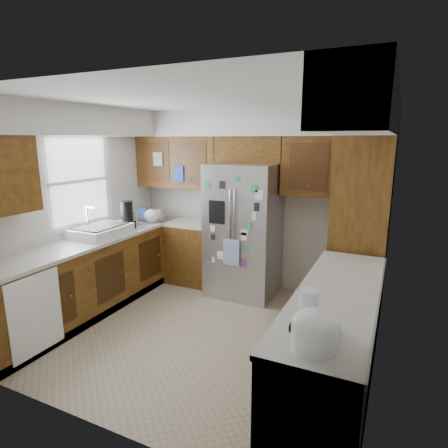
% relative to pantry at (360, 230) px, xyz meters
% --- Properties ---
extents(floor, '(3.60, 3.60, 0.00)m').
position_rel_pantry_xyz_m(floor, '(-1.50, -1.15, -1.07)').
color(floor, tan).
rests_on(floor, ground).
extents(room_shell, '(3.64, 3.24, 2.52)m').
position_rel_pantry_xyz_m(room_shell, '(-1.61, -0.79, 0.75)').
color(room_shell, silver).
rests_on(room_shell, ground).
extents(left_counter_run, '(1.36, 3.20, 0.92)m').
position_rel_pantry_xyz_m(left_counter_run, '(-2.86, -1.12, -0.65)').
color(left_counter_run, '#3F200C').
rests_on(left_counter_run, ground).
extents(right_counter_run, '(0.63, 2.25, 0.92)m').
position_rel_pantry_xyz_m(right_counter_run, '(0.00, -1.62, -0.65)').
color(right_counter_run, '#3F200C').
rests_on(right_counter_run, ground).
extents(pantry, '(0.60, 0.90, 2.15)m').
position_rel_pantry_xyz_m(pantry, '(0.00, 0.00, 0.00)').
color(pantry, '#3F200C').
rests_on(pantry, ground).
extents(fridge, '(0.90, 0.79, 1.80)m').
position_rel_pantry_xyz_m(fridge, '(-1.50, 0.05, -0.17)').
color(fridge, '#AFB0B5').
rests_on(fridge, ground).
extents(bridge_cabinet, '(0.96, 0.34, 0.35)m').
position_rel_pantry_xyz_m(bridge_cabinet, '(-1.50, 0.28, 0.90)').
color(bridge_cabinet, '#3F200C').
rests_on(bridge_cabinet, fridge).
extents(fridge_top_items, '(0.73, 0.29, 0.29)m').
position_rel_pantry_xyz_m(fridge_top_items, '(-1.43, 0.22, 1.20)').
color(fridge_top_items, '#254CA2').
rests_on(fridge_top_items, bridge_cabinet).
extents(sink_assembly, '(0.52, 0.70, 0.37)m').
position_rel_pantry_xyz_m(sink_assembly, '(-3.00, -1.05, -0.09)').
color(sink_assembly, white).
rests_on(sink_assembly, left_counter_run).
extents(left_counter_clutter, '(0.42, 0.87, 0.38)m').
position_rel_pantry_xyz_m(left_counter_clutter, '(-2.95, -0.34, -0.02)').
color(left_counter_clutter, black).
rests_on(left_counter_clutter, left_counter_run).
extents(rice_cooker, '(0.28, 0.27, 0.24)m').
position_rel_pantry_xyz_m(rice_cooker, '(-0.00, -2.53, -0.03)').
color(rice_cooker, white).
rests_on(rice_cooker, right_counter_run).
extents(paper_towel, '(0.12, 0.12, 0.27)m').
position_rel_pantry_xyz_m(paper_towel, '(-0.08, -2.33, -0.02)').
color(paper_towel, white).
rests_on(paper_towel, right_counter_run).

